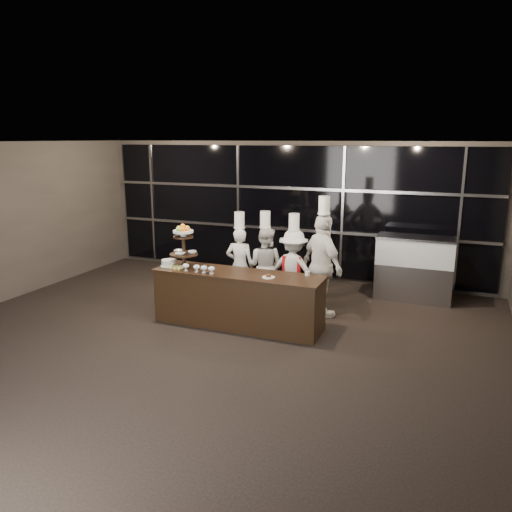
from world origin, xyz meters
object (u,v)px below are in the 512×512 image
at_px(layer_cake, 169,263).
at_px(chef_c, 293,269).
at_px(buffet_counter, 238,299).
at_px(display_stand, 183,243).
at_px(display_case, 414,265).
at_px(chef_a, 240,264).
at_px(chef_b, 265,265).
at_px(chef_d, 322,266).

relative_size(layer_cake, chef_c, 0.17).
xyz_separation_m(layer_cake, chef_c, (1.84, 1.24, -0.23)).
height_order(buffet_counter, layer_cake, layer_cake).
bearing_deg(buffet_counter, layer_cake, -177.74).
bearing_deg(layer_cake, display_stand, 10.59).
distance_m(buffet_counter, chef_c, 1.35).
xyz_separation_m(display_case, chef_c, (-2.00, -1.37, 0.06)).
height_order(buffet_counter, chef_a, chef_a).
height_order(layer_cake, chef_b, chef_b).
height_order(chef_a, chef_d, chef_d).
height_order(display_case, chef_a, chef_a).
xyz_separation_m(buffet_counter, chef_c, (0.57, 1.19, 0.28)).
xyz_separation_m(layer_cake, chef_d, (2.44, 1.00, -0.05)).
height_order(display_case, chef_d, chef_d).
bearing_deg(display_case, chef_c, -145.64).
xyz_separation_m(display_case, chef_b, (-2.58, -1.28, 0.06)).
distance_m(chef_b, chef_c, 0.59).
xyz_separation_m(display_stand, layer_cake, (-0.27, -0.05, -0.37)).
relative_size(layer_cake, chef_d, 0.14).
height_order(buffet_counter, chef_d, chef_d).
relative_size(buffet_counter, chef_c, 1.61).
height_order(layer_cake, chef_a, chef_a).
xyz_separation_m(display_stand, chef_a, (0.53, 1.13, -0.58)).
height_order(buffet_counter, chef_b, chef_b).
distance_m(chef_c, chef_d, 0.67).
bearing_deg(display_stand, chef_d, 23.62).
relative_size(display_case, chef_d, 0.68).
xyz_separation_m(buffet_counter, chef_a, (-0.47, 1.13, 0.29)).
bearing_deg(chef_c, display_case, 34.36).
bearing_deg(layer_cake, buffet_counter, 2.26).
relative_size(display_case, chef_b, 0.82).
bearing_deg(display_stand, chef_a, 64.72).
relative_size(buffet_counter, chef_a, 1.63).
bearing_deg(chef_d, layer_cake, -157.71).
relative_size(display_stand, chef_a, 0.43).
bearing_deg(chef_c, display_stand, -142.76).
height_order(display_stand, display_case, display_stand).
xyz_separation_m(layer_cake, display_case, (3.84, 2.61, -0.29)).
bearing_deg(chef_b, layer_cake, -133.34).
xyz_separation_m(chef_b, chef_d, (1.18, -0.33, 0.18)).
bearing_deg(display_case, chef_d, -131.01).
bearing_deg(chef_b, buffet_counter, -89.41).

